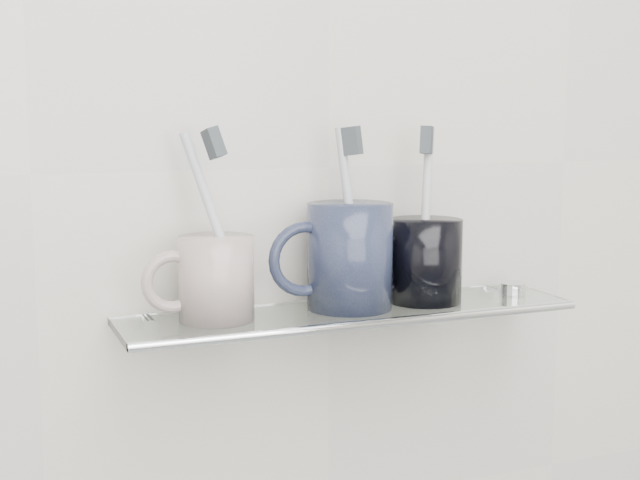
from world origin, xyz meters
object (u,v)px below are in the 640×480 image
mug_left (216,278)px  mug_right (425,261)px  mug_center (350,256)px  shelf_glass (350,313)px

mug_left → mug_right: mug_right is taller
mug_left → mug_center: (0.15, 0.00, 0.01)m
mug_left → shelf_glass: bearing=-6.9°
shelf_glass → mug_right: (0.09, 0.00, 0.05)m
mug_left → mug_center: bearing=-4.9°
mug_left → mug_right: 0.24m
mug_center → mug_right: size_ratio=1.23×
mug_center → mug_right: mug_center is taller
shelf_glass → mug_center: size_ratio=4.36×
mug_left → mug_center: mug_center is taller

